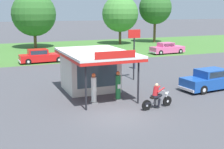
{
  "coord_description": "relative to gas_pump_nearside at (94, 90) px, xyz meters",
  "views": [
    {
      "loc": [
        -6.6,
        -14.95,
        5.9
      ],
      "look_at": [
        1.45,
        4.33,
        1.4
      ],
      "focal_mm": 48.16,
      "sensor_mm": 36.0,
      "label": 1
    }
  ],
  "objects": [
    {
      "name": "motorcycle_with_rider",
      "position": [
        3.19,
        -2.47,
        -0.24
      ],
      "size": [
        2.25,
        0.71,
        1.58
      ],
      "color": "black",
      "rests_on": "ground"
    },
    {
      "name": "grass_verge_strip",
      "position": [
        0.5,
        27.32,
        -0.89
      ],
      "size": [
        120.0,
        24.0,
        0.01
      ],
      "primitive_type": "cube",
      "color": "#3D6B2D",
      "rests_on": "ground"
    },
    {
      "name": "ground_plane",
      "position": [
        0.5,
        -2.68,
        -0.9
      ],
      "size": [
        300.0,
        300.0,
        0.0
      ],
      "primitive_type": "plane",
      "color": "#424247"
    },
    {
      "name": "service_station_kiosk",
      "position": [
        0.85,
        2.95,
        0.89
      ],
      "size": [
        4.4,
        6.77,
        3.53
      ],
      "color": "beige",
      "rests_on": "ground"
    },
    {
      "name": "tree_oak_far_right",
      "position": [
        1.01,
        30.93,
        4.37
      ],
      "size": [
        6.84,
        6.84,
        8.69
      ],
      "color": "brown",
      "rests_on": "ground"
    },
    {
      "name": "tree_oak_left",
      "position": [
        15.59,
        30.63,
        4.36
      ],
      "size": [
        6.27,
        6.27,
        8.4
      ],
      "color": "brown",
      "rests_on": "ground"
    },
    {
      "name": "gas_pump_nearside",
      "position": [
        0.0,
        0.0,
        0.0
      ],
      "size": [
        0.44,
        0.44,
        1.97
      ],
      "color": "slate",
      "rests_on": "ground"
    },
    {
      "name": "gas_pump_offside",
      "position": [
        1.7,
        -0.0,
        -0.0
      ],
      "size": [
        0.44,
        0.44,
        1.96
      ],
      "color": "slate",
      "rests_on": "ground"
    },
    {
      "name": "parked_car_back_row_centre_left",
      "position": [
        16.77,
        17.44,
        -0.2
      ],
      "size": [
        5.04,
        2.02,
        1.53
      ],
      "color": "#E55993",
      "rests_on": "ground"
    },
    {
      "name": "parked_car_back_row_centre",
      "position": [
        5.86,
        14.44,
        -0.2
      ],
      "size": [
        5.07,
        2.06,
        1.56
      ],
      "color": "beige",
      "rests_on": "ground"
    },
    {
      "name": "roadside_pole_sign",
      "position": [
        5.36,
        4.96,
        2.07
      ],
      "size": [
        1.1,
        0.12,
        4.3
      ],
      "color": "black",
      "rests_on": "ground"
    },
    {
      "name": "tree_oak_right",
      "position": [
        22.79,
        30.92,
        5.3
      ],
      "size": [
        5.92,
        5.92,
        9.25
      ],
      "color": "brown",
      "rests_on": "ground"
    },
    {
      "name": "bystander_admiring_sedan",
      "position": [
        7.65,
        9.4,
        0.01
      ],
      "size": [
        0.37,
        0.37,
        1.7
      ],
      "color": "#2D3351",
      "rests_on": "ground"
    },
    {
      "name": "parked_car_back_row_left",
      "position": [
        -0.46,
        16.85,
        -0.2
      ],
      "size": [
        5.32,
        2.0,
        1.55
      ],
      "color": "red",
      "rests_on": "ground"
    },
    {
      "name": "featured_classic_sedan",
      "position": [
        9.55,
        -0.12,
        -0.19
      ],
      "size": [
        5.64,
        2.18,
        1.56
      ],
      "color": "#19479E",
      "rests_on": "ground"
    }
  ]
}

